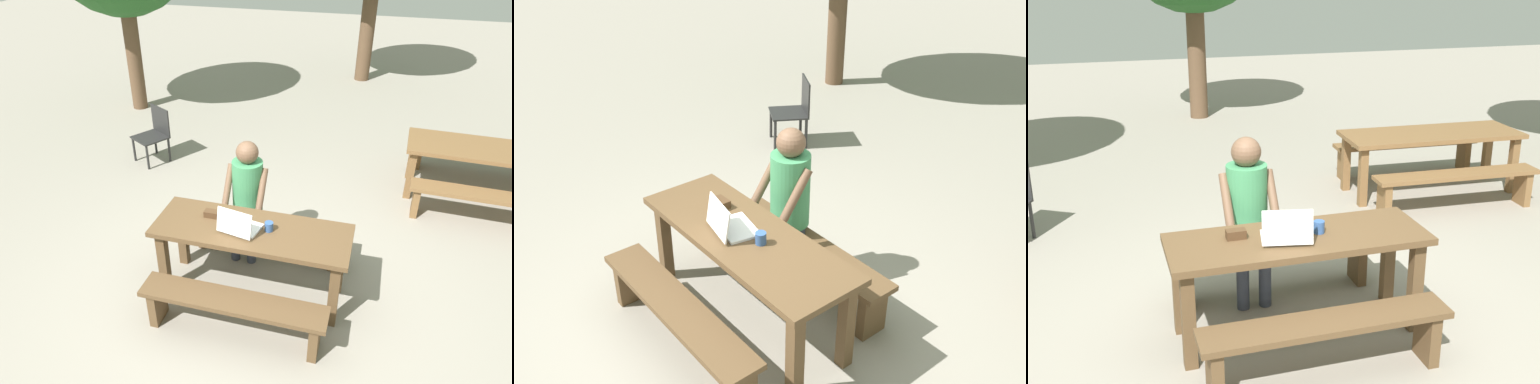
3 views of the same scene
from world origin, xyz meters
The scene contains 11 objects.
ground_plane centered at (0.00, 0.00, 0.00)m, with size 30.00×30.00×0.00m, color gray.
picnic_table_front centered at (0.00, 0.00, 0.64)m, with size 1.87×0.66×0.76m.
bench_near centered at (0.00, -0.61, 0.32)m, with size 1.67×0.30×0.43m.
bench_far centered at (0.00, 0.61, 0.32)m, with size 1.67×0.30×0.43m.
laptop centered at (-0.11, -0.07, 0.83)m, with size 0.40×0.36×0.26m.
small_pouch centered at (-0.43, 0.09, 0.80)m, with size 0.14×0.08×0.06m.
coffee_mug centered at (0.16, 0.01, 0.81)m, with size 0.08×0.08×0.09m.
person_seated centered at (-0.22, 0.58, 0.79)m, with size 0.43×0.42×1.35m.
picnic_table_mid centered at (2.46, 2.53, 0.63)m, with size 2.13×0.87×0.73m.
bench_mid_south centered at (2.43, 1.85, 0.33)m, with size 1.90×0.38×0.44m.
bench_mid_north centered at (2.49, 3.20, 0.33)m, with size 1.90×0.38×0.44m.
Camera 3 is at (-1.29, -3.94, 2.57)m, focal length 44.66 mm.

